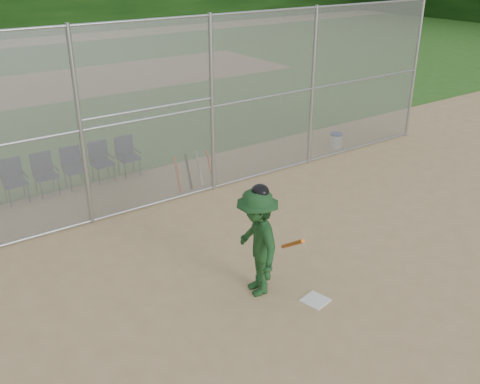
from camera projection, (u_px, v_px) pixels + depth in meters
ground at (331, 308)px, 8.45m from camera, size 100.00×100.00×0.00m
grass_strip at (22, 89)px, 21.85m from camera, size 100.00×100.00×0.00m
dirt_patch_far at (22, 89)px, 21.85m from camera, size 24.00×24.00×0.00m
backstop_fence at (172, 111)px, 11.32m from camera, size 16.09×0.09×4.00m
home_plate at (315, 300)px, 8.63m from camera, size 0.45×0.45×0.02m
batter_at_plate at (257, 242)px, 8.51m from camera, size 1.02×1.43×1.93m
water_cooler at (336, 140)px, 15.29m from camera, size 0.34×0.34×0.42m
spare_bats at (194, 170)px, 12.68m from camera, size 0.96×0.35×0.84m
chair_4 at (15, 182)px, 11.88m from camera, size 0.54×0.52×0.96m
chair_5 at (46, 175)px, 12.24m from camera, size 0.54×0.52×0.96m
chair_6 at (75, 169)px, 12.60m from camera, size 0.54×0.52×0.96m
chair_7 at (102, 162)px, 12.96m from camera, size 0.54×0.52×0.96m
chair_8 at (128, 157)px, 13.31m from camera, size 0.54×0.52×0.96m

